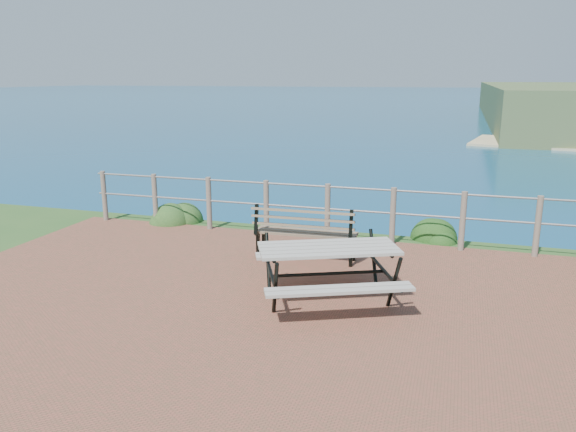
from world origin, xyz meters
name	(u,v)px	position (x,y,z in m)	size (l,w,h in m)	color
ground	(265,312)	(0.00, 0.00, 0.00)	(10.00, 7.00, 0.12)	brown
ocean	(458,85)	(0.00, 200.00, 0.00)	(1200.00, 1200.00, 0.00)	#166885
safety_railing	(328,209)	(0.00, 3.35, 0.57)	(9.40, 0.10, 1.00)	#6B5B4C
picnic_table	(328,268)	(0.67, 0.53, 0.47)	(1.89, 1.40, 0.74)	gray
park_bench	(306,224)	(-0.06, 2.10, 0.60)	(1.62, 0.45, 0.91)	brown
shrub_lip_west	(175,222)	(-3.23, 3.69, 0.00)	(0.84, 0.84, 0.60)	#204A1B
shrub_lip_east	(431,238)	(1.78, 4.03, 0.00)	(0.77, 0.77, 0.51)	#133E13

